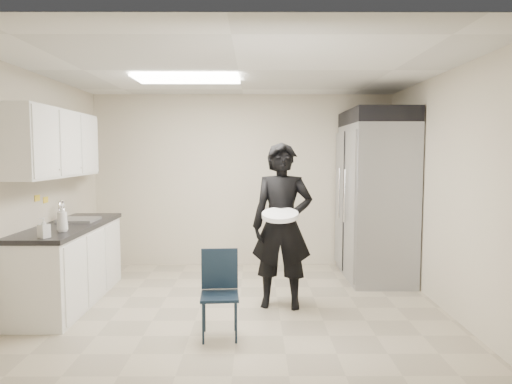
{
  "coord_description": "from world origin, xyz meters",
  "views": [
    {
      "loc": [
        0.17,
        -4.95,
        1.72
      ],
      "look_at": [
        0.19,
        0.2,
        1.28
      ],
      "focal_mm": 32.0,
      "sensor_mm": 36.0,
      "label": 1
    }
  ],
  "objects_px": {
    "folding_chair": "(220,296)",
    "man_tuxedo": "(282,226)",
    "commercial_fridge": "(375,202)",
    "lower_counter": "(70,266)"
  },
  "relations": [
    {
      "from": "folding_chair",
      "to": "man_tuxedo",
      "type": "distance_m",
      "value": 1.19
    },
    {
      "from": "commercial_fridge",
      "to": "folding_chair",
      "type": "relative_size",
      "value": 2.67
    },
    {
      "from": "commercial_fridge",
      "to": "folding_chair",
      "type": "height_order",
      "value": "commercial_fridge"
    },
    {
      "from": "lower_counter",
      "to": "folding_chair",
      "type": "relative_size",
      "value": 2.42
    },
    {
      "from": "folding_chair",
      "to": "lower_counter",
      "type": "bearing_deg",
      "value": 146.75
    },
    {
      "from": "lower_counter",
      "to": "commercial_fridge",
      "type": "height_order",
      "value": "commercial_fridge"
    },
    {
      "from": "lower_counter",
      "to": "man_tuxedo",
      "type": "relative_size",
      "value": 1.04
    },
    {
      "from": "commercial_fridge",
      "to": "man_tuxedo",
      "type": "distance_m",
      "value": 1.83
    },
    {
      "from": "folding_chair",
      "to": "commercial_fridge",
      "type": "bearing_deg",
      "value": 42.52
    },
    {
      "from": "folding_chair",
      "to": "man_tuxedo",
      "type": "height_order",
      "value": "man_tuxedo"
    }
  ]
}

